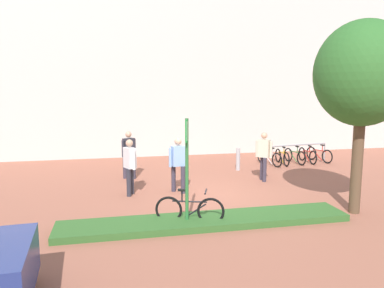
{
  "coord_description": "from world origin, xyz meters",
  "views": [
    {
      "loc": [
        -2.84,
        -10.62,
        3.24
      ],
      "look_at": [
        -0.18,
        1.81,
        1.34
      ],
      "focal_mm": 35.06,
      "sensor_mm": 36.0,
      "label": 1
    }
  ],
  "objects": [
    {
      "name": "ground_plane",
      "position": [
        0.0,
        0.0,
        0.0
      ],
      "size": [
        60.0,
        60.0,
        0.0
      ],
      "primitive_type": "plane",
      "color": "#9E5B47"
    },
    {
      "name": "building_facade",
      "position": [
        0.0,
        7.65,
        5.0
      ],
      "size": [
        28.0,
        1.2,
        10.0
      ],
      "primitive_type": "cube",
      "color": "silver",
      "rests_on": "ground"
    },
    {
      "name": "planter_strip",
      "position": [
        -0.7,
        -2.27,
        0.08
      ],
      "size": [
        7.0,
        1.1,
        0.16
      ],
      "primitive_type": "cube",
      "color": "#336028",
      "rests_on": "ground"
    },
    {
      "name": "tree_sidewalk",
      "position": [
        3.32,
        -2.24,
        3.57
      ],
      "size": [
        2.4,
        2.4,
        4.92
      ],
      "color": "brown",
      "rests_on": "ground"
    },
    {
      "name": "parking_sign_post",
      "position": [
        -1.17,
        -2.27,
        1.67
      ],
      "size": [
        0.13,
        0.35,
        2.56
      ],
      "color": "#2D7238",
      "rests_on": "ground"
    },
    {
      "name": "bike_at_sign",
      "position": [
        -1.08,
        -2.14,
        0.35
      ],
      "size": [
        1.61,
        0.62,
        0.86
      ],
      "color": "black",
      "rests_on": "ground"
    },
    {
      "name": "bike_rack_cluster",
      "position": [
        4.88,
        4.08,
        0.35
      ],
      "size": [
        3.18,
        1.8,
        0.83
      ],
      "color": "#99999E",
      "rests_on": "ground"
    },
    {
      "name": "bollard_steel",
      "position": [
        2.01,
        3.28,
        0.45
      ],
      "size": [
        0.16,
        0.16,
        0.9
      ],
      "primitive_type": "cylinder",
      "color": "#ADADB2",
      "rests_on": "ground"
    },
    {
      "name": "person_suited_dark",
      "position": [
        -2.28,
        2.79,
        0.98
      ],
      "size": [
        0.51,
        0.43,
        1.72
      ],
      "color": "#383342",
      "rests_on": "ground"
    },
    {
      "name": "person_casual_tan",
      "position": [
        -2.35,
        0.63,
        0.98
      ],
      "size": [
        0.39,
        0.56,
        1.72
      ],
      "color": "#2D2D38",
      "rests_on": "ground"
    },
    {
      "name": "person_shirt_blue",
      "position": [
        2.32,
        1.48,
        0.98
      ],
      "size": [
        0.46,
        0.45,
        1.72
      ],
      "color": "#383342",
      "rests_on": "ground"
    },
    {
      "name": "person_shirt_white",
      "position": [
        -0.87,
        0.63,
        0.98
      ],
      "size": [
        0.6,
        0.43,
        1.72
      ],
      "color": "#383342",
      "rests_on": "ground"
    }
  ]
}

